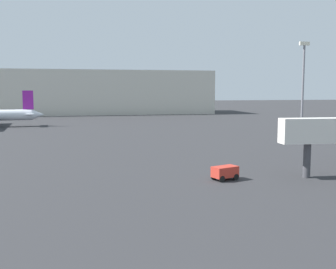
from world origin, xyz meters
name	(u,v)px	position (x,y,z in m)	size (l,w,h in m)	color
baggage_cart	(225,172)	(8.73, 22.83, 0.76)	(2.70, 2.06, 1.30)	red
light_mast_right	(303,79)	(44.75, 70.43, 10.87)	(2.40, 0.50, 19.22)	slate
terminal_building	(91,92)	(-1.25, 134.76, 7.58)	(84.81, 26.68, 15.16)	beige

